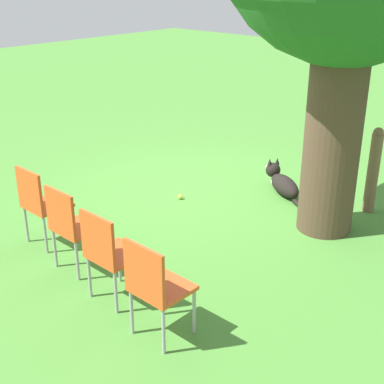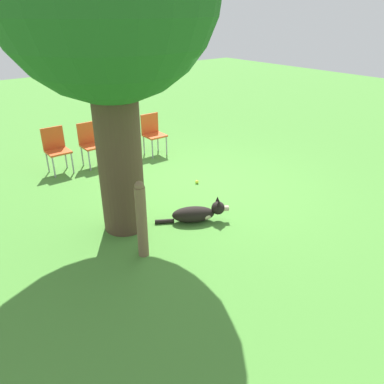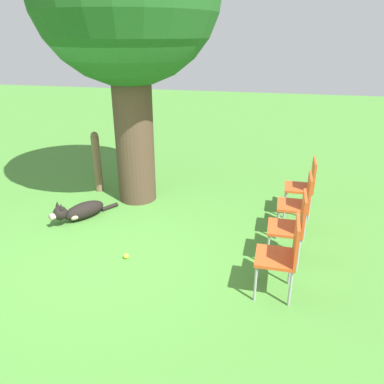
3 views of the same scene
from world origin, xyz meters
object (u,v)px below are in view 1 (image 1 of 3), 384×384
object	(u,v)px
dog	(282,183)
red_chair_1	(71,223)
tennis_ball	(180,197)
fence_post	(373,170)
red_chair_0	(40,201)
red_chair_3	(155,284)
red_chair_2	(108,250)

from	to	relation	value
dog	red_chair_1	size ratio (longest dim) A/B	1.13
red_chair_1	tennis_ball	bearing A→B (deg)	12.48
tennis_ball	fence_post	bearing A→B (deg)	123.27
dog	red_chair_0	xyz separation A→B (m)	(3.03, -1.16, 0.39)
red_chair_1	red_chair_3	bearing A→B (deg)	-97.85
red_chair_1	tennis_ball	world-z (taller)	red_chair_1
red_chair_0	red_chair_2	world-z (taller)	same
red_chair_3	tennis_ball	size ratio (longest dim) A/B	13.38
red_chair_2	tennis_ball	size ratio (longest dim) A/B	13.38
fence_post	red_chair_2	bearing A→B (deg)	-14.64
red_chair_0	red_chair_3	bearing A→B (deg)	-97.85
dog	fence_post	bearing A→B (deg)	-137.29
red_chair_3	tennis_ball	xyz separation A→B (m)	(-2.24, -1.82, -0.49)
red_chair_1	red_chair_2	size ratio (longest dim) A/B	1.00
fence_post	red_chair_0	xyz separation A→B (m)	(3.25, -2.30, -0.03)
dog	red_chair_0	size ratio (longest dim) A/B	1.13
fence_post	tennis_ball	distance (m)	2.48
red_chair_0	red_chair_2	xyz separation A→B (m)	(0.21, 1.40, 0.00)
red_chair_3	tennis_ball	distance (m)	2.93
fence_post	red_chair_0	size ratio (longest dim) A/B	1.21
dog	tennis_ball	size ratio (longest dim) A/B	15.12
red_chair_0	red_chair_1	world-z (taller)	same
red_chair_0	fence_post	bearing A→B (deg)	-34.58
dog	red_chair_2	bearing A→B (deg)	125.98
red_chair_0	red_chair_1	distance (m)	0.71
red_chair_2	dog	bearing A→B (deg)	5.04
red_chair_3	red_chair_2	bearing A→B (deg)	82.15
red_chair_0	red_chair_2	size ratio (longest dim) A/B	1.00
dog	red_chair_3	distance (m)	3.50
dog	tennis_ball	bearing A→B (deg)	83.24
red_chair_2	tennis_ball	bearing A→B (deg)	28.45
red_chair_0	red_chair_2	distance (m)	1.42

